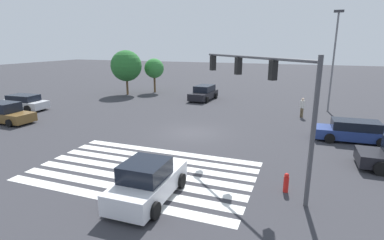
{
  "coord_description": "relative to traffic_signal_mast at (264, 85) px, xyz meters",
  "views": [
    {
      "loc": [
        7.1,
        -18.94,
        6.14
      ],
      "look_at": [
        0.0,
        0.0,
        0.96
      ],
      "focal_mm": 28.0,
      "sensor_mm": 36.0,
      "label": 1
    }
  ],
  "objects": [
    {
      "name": "ground_plane",
      "position": [
        -5.43,
        5.43,
        -4.37
      ],
      "size": [
        155.96,
        155.96,
        0.0
      ],
      "primitive_type": "plane",
      "color": "#333338"
    },
    {
      "name": "crosswalk_markings",
      "position": [
        -5.43,
        -1.47,
        -4.37
      ],
      "size": [
        10.83,
        6.3,
        0.01
      ],
      "rotation": [
        0.0,
        0.0,
        1.57
      ],
      "color": "silver",
      "rests_on": "ground_plane"
    },
    {
      "name": "traffic_signal_mast",
      "position": [
        0.0,
        0.0,
        0.0
      ],
      "size": [
        5.92,
        5.92,
        5.77
      ],
      "rotation": [
        0.0,
        0.0,
        2.36
      ],
      "color": "#47474C",
      "rests_on": "ground_plane"
    },
    {
      "name": "car_1",
      "position": [
        -8.75,
        18.02,
        -3.61
      ],
      "size": [
        2.36,
        4.69,
        1.59
      ],
      "rotation": [
        0.0,
        0.0,
        -1.63
      ],
      "color": "black",
      "rests_on": "ground_plane"
    },
    {
      "name": "car_2",
      "position": [
        -23.16,
        7.02,
        -3.67
      ],
      "size": [
        4.7,
        2.26,
        1.44
      ],
      "rotation": [
        0.0,
        0.0,
        3.19
      ],
      "color": "silver",
      "rests_on": "ground_plane"
    },
    {
      "name": "car_3",
      "position": [
        4.95,
        7.44,
        -3.7
      ],
      "size": [
        4.75,
        2.14,
        1.37
      ],
      "rotation": [
        0.0,
        0.0,
        3.18
      ],
      "color": "navy",
      "rests_on": "ground_plane"
    },
    {
      "name": "car_4",
      "position": [
        -3.88,
        -3.8,
        -3.62
      ],
      "size": [
        2.09,
        4.15,
        1.66
      ],
      "rotation": [
        0.0,
        0.0,
        1.58
      ],
      "color": "silver",
      "rests_on": "ground_plane"
    },
    {
      "name": "car_5",
      "position": [
        -20.37,
        3.04,
        -3.63
      ],
      "size": [
        4.47,
        2.18,
        1.61
      ],
      "rotation": [
        0.0,
        0.0,
        -0.03
      ],
      "color": "brown",
      "rests_on": "ground_plane"
    },
    {
      "name": "pedestrian",
      "position": [
        1.71,
        13.08,
        -3.43
      ],
      "size": [
        0.41,
        0.41,
        1.68
      ],
      "rotation": [
        0.0,
        0.0,
        -2.32
      ],
      "color": "brown",
      "rests_on": "ground_plane"
    },
    {
      "name": "street_light_pole_a",
      "position": [
        3.96,
        16.41,
        0.91
      ],
      "size": [
        0.8,
        0.36,
        8.94
      ],
      "color": "slate",
      "rests_on": "ground_plane"
    },
    {
      "name": "tree_corner_a",
      "position": [
        -16.34,
        20.82,
        -1.31
      ],
      "size": [
        2.47,
        2.47,
        4.31
      ],
      "color": "brown",
      "rests_on": "ground_plane"
    },
    {
      "name": "tree_corner_b",
      "position": [
        -18.72,
        18.11,
        -0.86
      ],
      "size": [
        3.73,
        3.73,
        5.38
      ],
      "color": "brown",
      "rests_on": "ground_plane"
    },
    {
      "name": "fire_hydrant",
      "position": [
        1.33,
        -1.24,
        -3.94
      ],
      "size": [
        0.22,
        0.22,
        0.86
      ],
      "color": "red",
      "rests_on": "ground_plane"
    }
  ]
}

